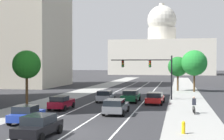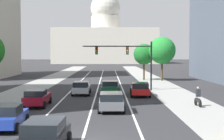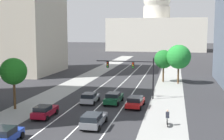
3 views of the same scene
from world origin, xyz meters
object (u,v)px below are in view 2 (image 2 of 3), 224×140
(car_black, at_px, (44,136))
(car_red, at_px, (140,89))
(car_gray, at_px, (111,101))
(street_tree_mid_right, at_px, (162,50))
(capitol_building, at_px, (105,41))
(car_silver, at_px, (81,88))
(cyclist, at_px, (198,97))
(street_tree_far_right, at_px, (144,54))
(car_blue, at_px, (7,116))
(traffic_signal_mast, at_px, (129,55))
(car_green, at_px, (110,87))
(car_crimson, at_px, (37,98))

(car_black, height_order, car_red, car_black)
(car_gray, bearing_deg, street_tree_mid_right, -17.08)
(capitol_building, xyz_separation_m, car_red, (4.84, -119.90, -9.94))
(car_silver, xyz_separation_m, cyclist, (10.80, -8.09, 0.06))
(capitol_building, bearing_deg, street_tree_far_right, -85.60)
(car_blue, height_order, traffic_signal_mast, traffic_signal_mast)
(street_tree_mid_right, relative_size, street_tree_far_right, 1.18)
(street_tree_mid_right, xyz_separation_m, street_tree_far_right, (-2.87, 1.63, -0.66))
(capitol_building, relative_size, car_green, 9.90)
(capitol_building, distance_m, car_gray, 129.47)
(car_gray, xyz_separation_m, street_tree_far_right, (5.98, 30.49, 3.67))
(capitol_building, xyz_separation_m, car_black, (-1.61, -140.18, -9.91))
(car_red, xyz_separation_m, traffic_signal_mast, (-0.92, 5.36, 3.61))
(car_crimson, xyz_separation_m, car_black, (3.23, -13.31, 0.02))
(capitol_building, xyz_separation_m, car_silver, (-1.61, -119.03, -9.90))
(car_gray, xyz_separation_m, car_black, (-3.23, -11.10, -0.02))
(car_blue, xyz_separation_m, car_red, (9.67, 15.42, -0.01))
(car_red, bearing_deg, car_crimson, 128.44)
(street_tree_mid_right, bearing_deg, car_blue, -113.56)
(capitol_building, bearing_deg, car_gray, -89.28)
(car_silver, height_order, street_tree_far_right, street_tree_far_right)
(car_green, bearing_deg, car_gray, -178.55)
(car_crimson, xyz_separation_m, car_red, (9.67, 6.97, -0.01))
(car_black, relative_size, car_green, 0.92)
(car_red, height_order, street_tree_far_right, street_tree_far_right)
(capitol_building, bearing_deg, car_green, -89.22)
(car_gray, relative_size, car_black, 1.07)
(car_crimson, bearing_deg, capitol_building, -2.52)
(capitol_building, distance_m, cyclist, 127.83)
(car_gray, height_order, car_black, car_gray)
(car_silver, xyz_separation_m, car_green, (3.22, 0.63, -0.00))
(car_red, bearing_deg, car_black, 165.02)
(car_silver, bearing_deg, car_red, -97.99)
(traffic_signal_mast, distance_m, cyclist, 14.09)
(car_crimson, xyz_separation_m, car_blue, (0.00, -8.44, -0.00))
(car_black, bearing_deg, car_red, -15.35)
(capitol_building, bearing_deg, car_crimson, -92.18)
(car_black, height_order, street_tree_mid_right, street_tree_mid_right)
(capitol_building, height_order, car_crimson, capitol_building)
(capitol_building, relative_size, traffic_signal_mast, 5.53)
(car_gray, relative_size, car_green, 0.98)
(car_crimson, bearing_deg, street_tree_far_right, -24.07)
(car_red, height_order, traffic_signal_mast, traffic_signal_mast)
(car_blue, distance_m, car_red, 18.20)
(car_green, bearing_deg, car_silver, 102.44)
(car_gray, height_order, cyclist, cyclist)
(car_black, xyz_separation_m, cyclist, (10.80, 13.06, 0.07))
(car_gray, distance_m, car_red, 9.73)
(car_green, distance_m, traffic_signal_mast, 5.75)
(car_blue, distance_m, cyclist, 16.24)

